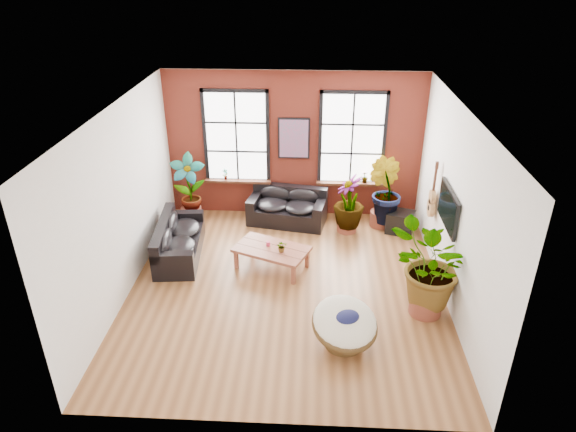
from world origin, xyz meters
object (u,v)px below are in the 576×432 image
object	(u,v)px
sofa_left	(177,241)
coffee_table	(272,250)
papasan_chair	(345,324)
sofa_back	(288,207)

from	to	relation	value
sofa_left	coffee_table	distance (m)	2.08
coffee_table	papasan_chair	xyz separation A→B (m)	(1.38, -2.27, 0.01)
sofa_left	papasan_chair	world-z (taller)	papasan_chair
papasan_chair	sofa_back	bearing A→B (deg)	81.42
sofa_back	papasan_chair	distance (m)	4.48
papasan_chair	coffee_table	bearing A→B (deg)	97.66
sofa_left	sofa_back	bearing A→B (deg)	-58.48
sofa_back	papasan_chair	size ratio (longest dim) A/B	1.35
sofa_back	coffee_table	bearing A→B (deg)	-85.72
sofa_back	sofa_left	distance (m)	2.82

